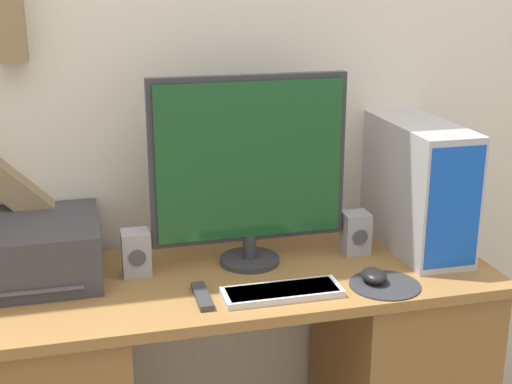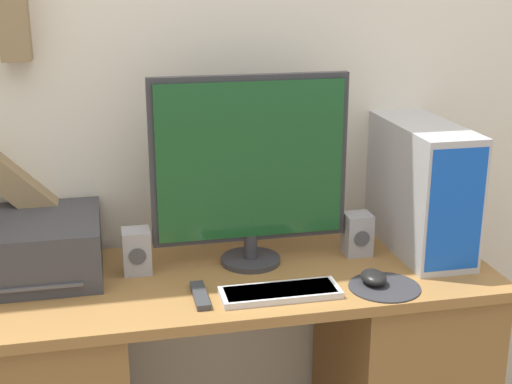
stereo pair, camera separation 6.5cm
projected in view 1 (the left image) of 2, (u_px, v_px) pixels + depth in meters
wall_back at (206, 58)px, 2.15m from camera, size 6.40×0.16×2.70m
monitor at (249, 165)px, 2.02m from camera, size 0.57×0.18×0.55m
keyboard at (282, 292)px, 1.89m from camera, size 0.32×0.11×0.02m
mousepad at (385, 285)px, 1.95m from camera, size 0.20×0.20×0.00m
mouse at (374, 276)px, 1.97m from camera, size 0.07×0.09×0.04m
computer_tower at (417, 185)px, 2.19m from camera, size 0.18×0.47×0.39m
printer at (39, 250)px, 1.99m from camera, size 0.33×0.36×0.17m
speaker_left at (136, 253)px, 2.01m from camera, size 0.08×0.08×0.13m
speaker_right at (355, 233)px, 2.16m from camera, size 0.08×0.08×0.13m
remote_control at (202, 296)px, 1.87m from camera, size 0.04×0.15×0.02m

